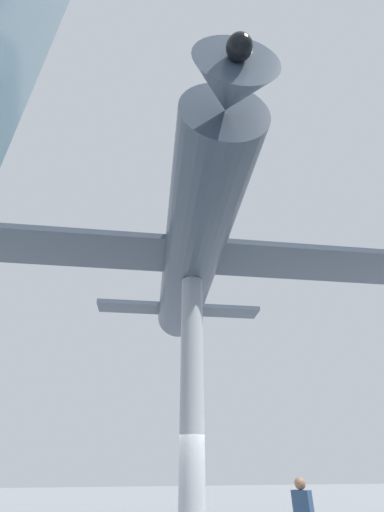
{
  "coord_description": "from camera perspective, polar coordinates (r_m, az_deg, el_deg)",
  "views": [
    {
      "loc": [
        2.36,
        8.91,
        1.82
      ],
      "look_at": [
        0.0,
        0.0,
        7.55
      ],
      "focal_mm": 24.0,
      "sensor_mm": 36.0,
      "label": 1
    }
  ],
  "objects": [
    {
      "name": "support_pylon_central",
      "position": [
        9.34,
        0.0,
        -22.58
      ],
      "size": [
        0.61,
        0.61,
        6.66
      ],
      "color": "#B7B7BC",
      "rests_on": "ground_plane"
    },
    {
      "name": "suspended_airplane",
      "position": [
        10.76,
        0.08,
        0.41
      ],
      "size": [
        21.63,
        12.08,
        3.32
      ],
      "rotation": [
        0.0,
        0.0,
        -0.14
      ],
      "color": "#4C5666",
      "rests_on": "support_pylon_central"
    }
  ]
}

